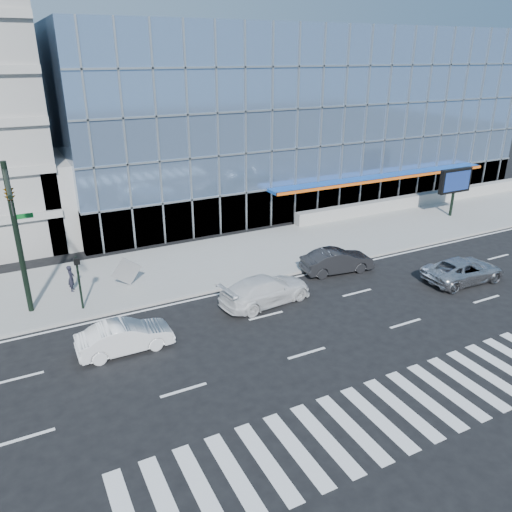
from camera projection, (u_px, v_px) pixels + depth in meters
The scene contains 14 objects.
ground at pixel (266, 316), 26.37m from camera, with size 160.00×160.00×0.00m, color black.
sidewalk at pixel (209, 262), 32.94m from camera, with size 120.00×8.00×0.15m, color gray.
theatre_building at pixel (267, 110), 50.89m from camera, with size 42.00×26.00×15.00m, color #6886AE.
ramp_block at pixel (83, 195), 37.54m from camera, with size 6.00×8.00×6.00m, color gray.
retaining_wall at pixel (436, 197), 45.84m from camera, with size 30.00×0.80×1.00m, color gray.
traffic_signal at pixel (12, 209), 23.16m from camera, with size 1.14×5.74×8.00m.
ped_signal_post at pixel (78, 275), 26.04m from camera, with size 0.30×0.33×3.00m.
marquee_sign at pixel (455, 182), 41.11m from camera, with size 3.20×0.43×4.00m.
silver_suv at pixel (464, 270), 30.12m from camera, with size 2.39×5.18×1.44m, color #B9B9BE.
white_suv at pixel (266, 290), 27.48m from camera, with size 2.19×5.38×1.56m, color silver.
white_sedan at pixel (125, 337), 23.04m from camera, with size 1.52×4.37×1.44m, color white.
dark_sedan at pixel (337, 261), 31.39m from camera, with size 1.59×4.57×1.51m, color black.
pedestrian at pixel (71, 278), 28.56m from camera, with size 0.57×0.37×1.56m, color black.
tilted_panel at pixel (127, 271), 29.14m from camera, with size 1.30×0.06×1.30m, color gray.
Camera 1 is at (-11.08, -20.43, 12.87)m, focal length 35.00 mm.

